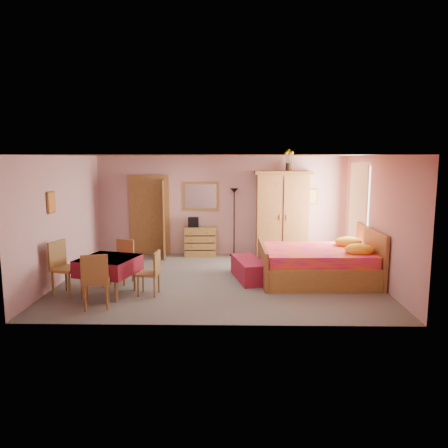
{
  "coord_description": "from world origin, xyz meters",
  "views": [
    {
      "loc": [
        0.27,
        -8.91,
        2.56
      ],
      "look_at": [
        0.1,
        0.3,
        1.15
      ],
      "focal_mm": 35.0,
      "sensor_mm": 36.0,
      "label": 1
    }
  ],
  "objects_px": {
    "chair_west": "(67,268)",
    "chest_of_drawers": "(200,241)",
    "wall_mirror": "(201,196)",
    "sunflower_vase": "(289,160)",
    "chair_south": "(96,280)",
    "stereo": "(193,222)",
    "bed": "(316,255)",
    "chair_north": "(121,262)",
    "floor_lamp": "(234,222)",
    "wardrobe": "(282,215)",
    "dining_table": "(109,276)",
    "chair_east": "(148,273)",
    "bench": "(248,269)"
  },
  "relations": [
    {
      "from": "stereo",
      "to": "bed",
      "type": "bearing_deg",
      "value": -38.93
    },
    {
      "from": "stereo",
      "to": "chair_south",
      "type": "bearing_deg",
      "value": -108.2
    },
    {
      "from": "wall_mirror",
      "to": "chair_north",
      "type": "distance_m",
      "value": 3.28
    },
    {
      "from": "chair_west",
      "to": "stereo",
      "type": "bearing_deg",
      "value": 166.08
    },
    {
      "from": "chair_south",
      "to": "chest_of_drawers",
      "type": "bearing_deg",
      "value": 57.15
    },
    {
      "from": "bed",
      "to": "chair_south",
      "type": "relative_size",
      "value": 2.44
    },
    {
      "from": "chair_west",
      "to": "chair_east",
      "type": "height_order",
      "value": "chair_west"
    },
    {
      "from": "wall_mirror",
      "to": "chair_east",
      "type": "relative_size",
      "value": 1.15
    },
    {
      "from": "wall_mirror",
      "to": "floor_lamp",
      "type": "bearing_deg",
      "value": -9.36
    },
    {
      "from": "bed",
      "to": "bench",
      "type": "distance_m",
      "value": 1.46
    },
    {
      "from": "chair_west",
      "to": "wardrobe",
      "type": "bearing_deg",
      "value": 144.59
    },
    {
      "from": "chair_east",
      "to": "sunflower_vase",
      "type": "bearing_deg",
      "value": -36.8
    },
    {
      "from": "chest_of_drawers",
      "to": "wardrobe",
      "type": "xyz_separation_m",
      "value": [
        2.1,
        -0.1,
        0.73
      ]
    },
    {
      "from": "chair_west",
      "to": "chest_of_drawers",
      "type": "bearing_deg",
      "value": 163.89
    },
    {
      "from": "wall_mirror",
      "to": "chair_south",
      "type": "bearing_deg",
      "value": -108.38
    },
    {
      "from": "wardrobe",
      "to": "chair_west",
      "type": "relative_size",
      "value": 2.19
    },
    {
      "from": "dining_table",
      "to": "chair_east",
      "type": "xyz_separation_m",
      "value": [
        0.75,
        -0.02,
        0.06
      ]
    },
    {
      "from": "stereo",
      "to": "chair_west",
      "type": "xyz_separation_m",
      "value": [
        -2.08,
        -3.31,
        -0.39
      ]
    },
    {
      "from": "bench",
      "to": "dining_table",
      "type": "height_order",
      "value": "dining_table"
    },
    {
      "from": "chair_south",
      "to": "wardrobe",
      "type": "bearing_deg",
      "value": 35.0
    },
    {
      "from": "stereo",
      "to": "dining_table",
      "type": "height_order",
      "value": "stereo"
    },
    {
      "from": "dining_table",
      "to": "chair_west",
      "type": "distance_m",
      "value": 0.79
    },
    {
      "from": "sunflower_vase",
      "to": "chair_east",
      "type": "distance_m",
      "value": 4.91
    },
    {
      "from": "stereo",
      "to": "sunflower_vase",
      "type": "height_order",
      "value": "sunflower_vase"
    },
    {
      "from": "bed",
      "to": "chair_north",
      "type": "distance_m",
      "value": 4.06
    },
    {
      "from": "wall_mirror",
      "to": "dining_table",
      "type": "distance_m",
      "value": 3.97
    },
    {
      "from": "floor_lamp",
      "to": "wardrobe",
      "type": "distance_m",
      "value": 1.25
    },
    {
      "from": "chair_south",
      "to": "bench",
      "type": "bearing_deg",
      "value": 21.48
    },
    {
      "from": "bed",
      "to": "chair_east",
      "type": "distance_m",
      "value": 3.5
    },
    {
      "from": "chest_of_drawers",
      "to": "chair_north",
      "type": "xyz_separation_m",
      "value": [
        -1.45,
        -2.52,
        0.06
      ]
    },
    {
      "from": "chest_of_drawers",
      "to": "bench",
      "type": "relative_size",
      "value": 0.62
    },
    {
      "from": "chest_of_drawers",
      "to": "chair_north",
      "type": "relative_size",
      "value": 0.92
    },
    {
      "from": "wall_mirror",
      "to": "chair_west",
      "type": "bearing_deg",
      "value": -121.6
    },
    {
      "from": "stereo",
      "to": "dining_table",
      "type": "xyz_separation_m",
      "value": [
        -1.31,
        -3.27,
        -0.54
      ]
    },
    {
      "from": "sunflower_vase",
      "to": "chair_south",
      "type": "xyz_separation_m",
      "value": [
        -3.75,
        -4.01,
        -2.0
      ]
    },
    {
      "from": "chair_east",
      "to": "chair_west",
      "type": "bearing_deg",
      "value": 96.22
    },
    {
      "from": "stereo",
      "to": "dining_table",
      "type": "relative_size",
      "value": 0.28
    },
    {
      "from": "bench",
      "to": "dining_table",
      "type": "xyz_separation_m",
      "value": [
        -2.67,
        -1.05,
        0.14
      ]
    },
    {
      "from": "chair_north",
      "to": "chair_east",
      "type": "relative_size",
      "value": 1.06
    },
    {
      "from": "sunflower_vase",
      "to": "dining_table",
      "type": "xyz_separation_m",
      "value": [
        -3.75,
        -3.26,
        -2.14
      ]
    },
    {
      "from": "floor_lamp",
      "to": "sunflower_vase",
      "type": "relative_size",
      "value": 3.3
    },
    {
      "from": "bed",
      "to": "dining_table",
      "type": "distance_m",
      "value": 4.22
    },
    {
      "from": "wall_mirror",
      "to": "chair_south",
      "type": "height_order",
      "value": "wall_mirror"
    },
    {
      "from": "wall_mirror",
      "to": "sunflower_vase",
      "type": "height_order",
      "value": "sunflower_vase"
    },
    {
      "from": "wall_mirror",
      "to": "bench",
      "type": "distance_m",
      "value": 3.01
    },
    {
      "from": "chair_north",
      "to": "chair_west",
      "type": "bearing_deg",
      "value": 61.92
    },
    {
      "from": "bench",
      "to": "chair_west",
      "type": "height_order",
      "value": "chair_west"
    },
    {
      "from": "bed",
      "to": "chair_north",
      "type": "xyz_separation_m",
      "value": [
        -4.04,
        -0.28,
        -0.11
      ]
    },
    {
      "from": "floor_lamp",
      "to": "stereo",
      "type": "bearing_deg",
      "value": -177.66
    },
    {
      "from": "chair_north",
      "to": "floor_lamp",
      "type": "bearing_deg",
      "value": -114.38
    }
  ]
}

